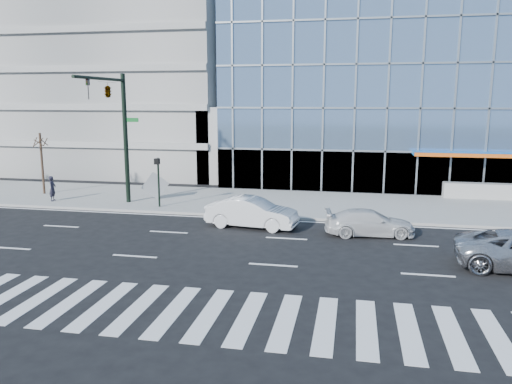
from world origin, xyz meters
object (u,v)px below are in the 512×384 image
white_sedan (252,213)px  pedestrian (52,188)px  ped_signal_post (158,175)px  street_tree_near (40,141)px  tilted_panel (155,186)px  white_suv (369,223)px  traffic_signal (113,107)px

white_sedan → pedestrian: pedestrian is taller
ped_signal_post → street_tree_near: bearing=164.9°
street_tree_near → tilted_panel: street_tree_near is taller
ped_signal_post → white_sedan: 7.28m
pedestrian → tilted_panel: tilted_panel is taller
ped_signal_post → street_tree_near: street_tree_near is taller
white_suv → tilted_panel: tilted_panel is taller
white_sedan → pedestrian: 14.30m
white_sedan → tilted_panel: (-7.54, 5.32, 0.27)m
ped_signal_post → traffic_signal: bearing=-171.5°
traffic_signal → white_suv: (14.92, -3.17, -5.53)m
white_sedan → tilted_panel: size_ratio=3.68×
ped_signal_post → pedestrian: size_ratio=1.86×
street_tree_near → tilted_panel: 8.82m
street_tree_near → tilted_panel: bearing=-2.6°
pedestrian → street_tree_near: bearing=34.4°
white_suv → street_tree_near: bearing=66.9°
street_tree_near → white_suv: size_ratio=0.97×
white_suv → white_sedan: bearing=78.6°
street_tree_near → pedestrian: size_ratio=2.62×
tilted_panel → traffic_signal: bearing=-137.8°
street_tree_near → white_sedan: street_tree_near is taller
white_sedan → tilted_panel: bearing=62.5°
traffic_signal → street_tree_near: 7.96m
ped_signal_post → tilted_panel: ped_signal_post is taller
tilted_panel → pedestrian: bearing=176.3°
pedestrian → traffic_signal: bearing=-108.8°
traffic_signal → ped_signal_post: size_ratio=2.67×
street_tree_near → white_suv: bearing=-15.6°
white_suv → tilted_panel: 14.70m
traffic_signal → white_suv: size_ratio=1.83×
street_tree_near → ped_signal_post: bearing=-15.1°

